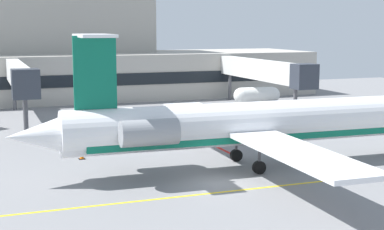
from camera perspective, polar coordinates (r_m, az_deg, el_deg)
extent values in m
cube|color=slate|center=(36.97, 2.86, -6.81)|extent=(120.00, 120.00, 0.10)
cube|color=yellow|center=(35.27, 4.10, -7.51)|extent=(108.00, 0.24, 0.01)
cube|color=red|center=(48.61, 2.07, -2.96)|extent=(0.30, 8.00, 0.01)
cube|color=#ADA89E|center=(80.88, -14.79, 3.67)|extent=(77.40, 15.06, 6.21)
cube|color=#9F9A91|center=(84.28, -16.13, 10.02)|extent=(34.52, 10.54, 12.05)
cube|color=black|center=(73.38, -14.19, 3.19)|extent=(74.30, 0.12, 1.56)
cube|color=silver|center=(63.56, -16.88, 3.83)|extent=(1.40, 18.88, 2.40)
cube|color=#2D333D|center=(53.28, -16.15, 2.98)|extent=(2.40, 2.00, 2.64)
cylinder|color=#4C4C51|center=(71.74, -17.20, 1.91)|extent=(0.44, 0.44, 3.63)
cylinder|color=#4C4C51|center=(55.32, -16.15, 0.04)|extent=(0.44, 0.44, 3.63)
cube|color=silver|center=(70.82, 6.55, 4.51)|extent=(1.40, 19.53, 2.40)
cube|color=#2D333D|center=(61.54, 11.07, 3.77)|extent=(2.40, 2.00, 2.64)
cylinder|color=#4C4C51|center=(78.50, 3.77, 2.80)|extent=(0.44, 0.44, 3.50)
cylinder|color=#4C4C51|center=(63.30, 10.19, 1.25)|extent=(0.44, 0.44, 3.50)
cylinder|color=white|center=(41.04, 7.36, -0.72)|extent=(28.72, 3.80, 3.01)
cube|color=#0C664C|center=(41.18, 7.34, -1.86)|extent=(25.85, 3.42, 0.54)
cone|color=white|center=(36.96, -15.03, -2.00)|extent=(3.99, 2.67, 2.56)
cube|color=white|center=(47.52, 1.26, 0.09)|extent=(3.76, 12.72, 0.28)
cube|color=white|center=(33.52, 10.54, -3.72)|extent=(3.76, 12.72, 0.28)
cylinder|color=gray|center=(40.17, -5.98, -0.57)|extent=(3.66, 1.76, 1.66)
cylinder|color=gray|center=(35.62, -4.26, -1.75)|extent=(3.66, 1.76, 1.66)
cube|color=#0C664C|center=(36.87, -9.59, 4.16)|extent=(2.72, 0.31, 4.63)
cube|color=white|center=(36.77, -9.68, 7.76)|extent=(2.24, 4.88, 0.20)
cylinder|color=#3F3F44|center=(42.54, 4.41, -2.92)|extent=(0.20, 0.20, 1.21)
cylinder|color=black|center=(42.71, 4.40, -4.01)|extent=(0.91, 0.37, 0.90)
cylinder|color=#3F3F44|center=(39.05, 6.69, -4.01)|extent=(0.20, 0.20, 1.21)
cylinder|color=black|center=(39.24, 6.67, -5.19)|extent=(0.91, 0.37, 0.90)
cube|color=#19389E|center=(55.74, -7.60, -0.85)|extent=(2.97, 4.30, 0.59)
cube|color=navy|center=(54.67, -7.04, -0.14)|extent=(2.09, 2.01, 1.09)
cylinder|color=black|center=(55.11, -6.03, -1.24)|extent=(0.48, 0.75, 0.70)
cylinder|color=black|center=(54.16, -7.72, -1.45)|extent=(0.48, 0.75, 0.70)
cylinder|color=black|center=(57.42, -7.48, -0.86)|extent=(0.48, 0.75, 0.70)
cylinder|color=black|center=(56.51, -9.12, -1.05)|extent=(0.48, 0.75, 0.70)
cylinder|color=white|center=(72.79, 6.44, 1.98)|extent=(4.31, 2.44, 2.00)
sphere|color=white|center=(73.53, 7.94, 2.02)|extent=(1.96, 1.96, 1.96)
sphere|color=white|center=(72.09, 4.91, 1.93)|extent=(1.96, 1.96, 1.96)
cube|color=#59595B|center=(72.39, 5.55, 1.02)|extent=(0.60, 1.80, 0.35)
cube|color=#59595B|center=(73.50, 7.28, 1.10)|extent=(0.60, 1.80, 0.35)
cone|color=orange|center=(44.12, -10.86, -3.96)|extent=(0.36, 0.36, 0.55)
cube|color=black|center=(44.18, -10.85, -4.28)|extent=(0.47, 0.47, 0.04)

